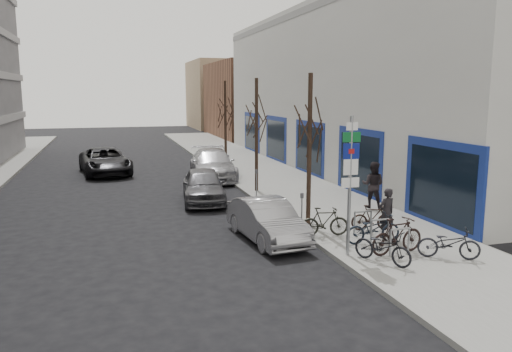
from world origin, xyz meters
TOP-DOWN VIEW (x-y plane):
  - ground at (0.00, 0.00)m, footprint 120.00×120.00m
  - sidewalk_east at (4.50, 10.00)m, footprint 5.00×70.00m
  - commercial_building at (17.00, 16.00)m, footprint 20.00×32.00m
  - brick_building_far at (13.00, 40.00)m, footprint 12.00×14.00m
  - tan_building_far at (13.50, 55.00)m, footprint 13.00×12.00m
  - highway_sign_pole at (2.40, -0.01)m, footprint 0.55×0.10m
  - bike_rack at (3.80, 0.60)m, footprint 0.66×2.26m
  - tree_near at (2.60, 3.50)m, footprint 1.80×1.80m
  - tree_mid at (2.60, 10.00)m, footprint 1.80×1.80m
  - tree_far at (2.60, 16.50)m, footprint 1.80×1.80m
  - meter_front at (2.15, 3.00)m, footprint 0.10×0.08m
  - meter_mid at (2.15, 8.50)m, footprint 0.10×0.08m
  - meter_back at (2.15, 14.00)m, footprint 0.10×0.08m
  - bike_near_left at (3.00, -0.91)m, footprint 1.34×1.79m
  - bike_near_right at (3.82, -0.33)m, footprint 1.90×0.81m
  - bike_mid_curb at (3.67, 0.79)m, footprint 1.84×0.63m
  - bike_mid_inner at (2.54, 1.97)m, footprint 1.69×0.75m
  - bike_far_curb at (5.00, -1.13)m, footprint 1.75×1.31m
  - bike_far_inner at (4.41, 2.14)m, footprint 1.56×0.76m
  - parked_car_front at (0.72, 2.50)m, footprint 1.84×4.25m
  - parked_car_mid at (-0.20, 8.88)m, footprint 2.34×4.64m
  - parked_car_back at (1.40, 14.61)m, footprint 2.86×5.91m
  - lane_car at (-4.41, 18.20)m, footprint 3.33×5.93m
  - pedestrian_near at (4.39, 1.23)m, footprint 0.66×0.49m
  - pedestrian_far at (6.14, 5.19)m, footprint 0.85×0.83m

SIDE VIEW (x-z plane):
  - ground at x=0.00m, z-range 0.00..0.00m
  - sidewalk_east at x=4.50m, z-range 0.00..0.15m
  - bike_far_inner at x=4.41m, z-range 0.15..1.06m
  - bike_mid_inner at x=2.54m, z-range 0.15..1.14m
  - bike_rack at x=3.80m, z-range 0.24..1.07m
  - bike_far_curb at x=5.00m, z-range 0.15..1.20m
  - parked_car_front at x=0.72m, z-range 0.00..1.36m
  - bike_near_left at x=3.00m, z-range 0.15..1.22m
  - bike_mid_curb at x=3.67m, z-range 0.15..1.26m
  - bike_near_right at x=3.82m, z-range 0.15..1.27m
  - parked_car_mid at x=-0.20m, z-range 0.00..1.51m
  - lane_car at x=-4.41m, z-range 0.00..1.56m
  - parked_car_back at x=1.40m, z-range 0.00..1.66m
  - meter_front at x=2.15m, z-range 0.28..1.55m
  - meter_mid at x=2.15m, z-range 0.28..1.55m
  - meter_back at x=2.15m, z-range 0.28..1.55m
  - pedestrian_near at x=4.39m, z-range 0.15..1.79m
  - pedestrian_far at x=6.14m, z-range 0.15..2.08m
  - highway_sign_pole at x=2.40m, z-range 0.36..4.56m
  - brick_building_far at x=13.00m, z-range 0.00..8.00m
  - tree_near at x=2.60m, z-range 1.35..6.85m
  - tree_mid at x=2.60m, z-range 1.35..6.85m
  - tree_far at x=2.60m, z-range 1.35..6.85m
  - tan_building_far at x=13.50m, z-range 0.00..9.00m
  - commercial_building at x=17.00m, z-range 0.00..10.00m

